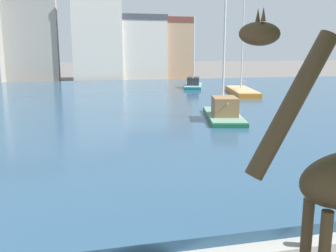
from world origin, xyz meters
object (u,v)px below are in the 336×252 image
at_px(sailboat_teal, 193,86).
at_px(sailboat_green, 222,114).
at_px(mooring_bollard, 306,240).
at_px(sailboat_orange, 240,92).

distance_m(sailboat_teal, sailboat_green, 19.67).
xyz_separation_m(sailboat_green, mooring_bollard, (-3.80, -14.96, -0.33)).
bearing_deg(mooring_bollard, sailboat_orange, 68.89).
bearing_deg(mooring_bollard, sailboat_green, 75.73).
height_order(sailboat_orange, mooring_bollard, sailboat_orange).
relative_size(sailboat_green, mooring_bollard, 16.55).
bearing_deg(sailboat_orange, sailboat_green, -118.46).
bearing_deg(sailboat_green, mooring_bollard, -104.27).
relative_size(sailboat_green, sailboat_orange, 0.86).
height_order(sailboat_teal, mooring_bollard, sailboat_teal).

